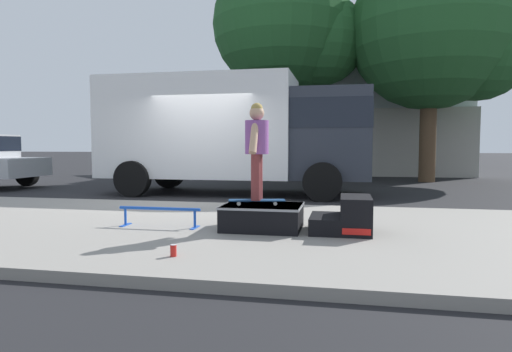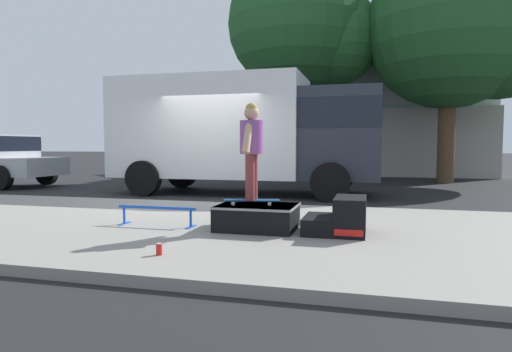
% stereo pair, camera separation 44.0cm
% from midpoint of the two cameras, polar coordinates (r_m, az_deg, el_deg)
% --- Properties ---
extents(ground_plane, '(140.00, 140.00, 0.00)m').
position_cam_midpoint_polar(ground_plane, '(9.77, -6.77, -3.57)').
color(ground_plane, black).
extents(sidewalk_slab, '(50.00, 5.00, 0.12)m').
position_cam_midpoint_polar(sidewalk_slab, '(7.08, -15.74, -6.09)').
color(sidewalk_slab, gray).
rests_on(sidewalk_slab, ground).
extents(skate_box, '(1.09, 0.84, 0.34)m').
position_cam_midpoint_polar(skate_box, '(6.10, 2.23, -5.23)').
color(skate_box, black).
rests_on(skate_box, sidewalk_slab).
extents(kicker_ramp, '(0.80, 0.78, 0.49)m').
position_cam_midpoint_polar(kicker_ramp, '(5.96, 13.03, -5.39)').
color(kicker_ramp, black).
rests_on(kicker_ramp, sidewalk_slab).
extents(grind_rail, '(1.22, 0.28, 0.28)m').
position_cam_midpoint_polar(grind_rail, '(6.48, -10.90, -4.57)').
color(grind_rail, blue).
rests_on(grind_rail, sidewalk_slab).
extents(skateboard, '(0.80, 0.37, 0.07)m').
position_cam_midpoint_polar(skateboard, '(6.08, 1.49, -3.22)').
color(skateboard, navy).
rests_on(skateboard, skate_box).
extents(skater_kid, '(0.32, 0.68, 1.33)m').
position_cam_midpoint_polar(skater_kid, '(6.03, 1.51, 4.30)').
color(skater_kid, brown).
rests_on(skater_kid, skateboard).
extents(soda_can, '(0.07, 0.07, 0.13)m').
position_cam_midpoint_polar(soda_can, '(4.78, -9.90, -9.37)').
color(soda_can, red).
rests_on(soda_can, sidewalk_slab).
extents(box_truck, '(6.91, 2.63, 3.05)m').
position_cam_midpoint_polar(box_truck, '(11.61, -0.24, 6.07)').
color(box_truck, white).
rests_on(box_truck, ground).
extents(street_tree_main, '(5.62, 5.11, 8.31)m').
position_cam_midpoint_polar(street_tree_main, '(17.09, 7.22, 18.59)').
color(street_tree_main, brown).
rests_on(street_tree_main, ground).
extents(street_tree_neighbour, '(6.11, 5.55, 8.07)m').
position_cam_midpoint_polar(street_tree_neighbour, '(16.96, 25.70, 16.71)').
color(street_tree_neighbour, brown).
rests_on(street_tree_neighbour, ground).
extents(house_behind, '(9.54, 8.23, 8.40)m').
position_cam_midpoint_polar(house_behind, '(22.87, 16.24, 11.28)').
color(house_behind, silver).
rests_on(house_behind, ground).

